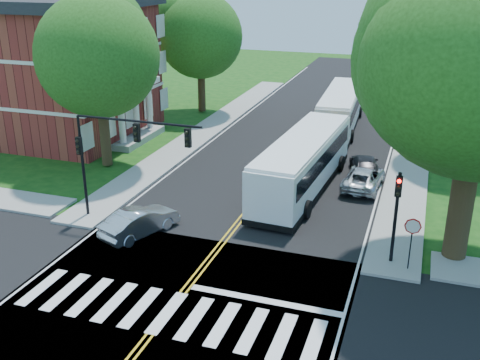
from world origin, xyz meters
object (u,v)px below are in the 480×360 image
at_px(dark_sedan, 365,165).
at_px(signal_ne, 397,206).
at_px(suv, 364,178).
at_px(signal_nw, 119,146).
at_px(hatchback, 140,221).
at_px(bus_lead, 303,163).
at_px(bus_follow, 341,109).

bearing_deg(dark_sedan, signal_ne, 90.92).
bearing_deg(suv, signal_nw, 41.88).
relative_size(hatchback, suv, 0.93).
relative_size(signal_ne, bus_lead, 0.34).
distance_m(signal_ne, suv, 9.81).
distance_m(bus_lead, suv, 4.02).
relative_size(signal_nw, bus_follow, 0.58).
relative_size(signal_nw, hatchback, 1.64).
height_order(bus_follow, suv, bus_follow).
relative_size(signal_ne, hatchback, 1.01).
relative_size(bus_lead, suv, 2.81).
bearing_deg(hatchback, dark_sedan, -106.81).
distance_m(signal_nw, dark_sedan, 16.74).
bearing_deg(bus_lead, suv, -153.04).
distance_m(signal_nw, suv, 15.30).
xyz_separation_m(bus_follow, hatchback, (-6.51, -23.33, -0.96)).
relative_size(suv, dark_sedan, 1.06).
relative_size(bus_lead, bus_follow, 1.06).
relative_size(signal_nw, suv, 1.53).
distance_m(hatchback, dark_sedan, 16.08).
bearing_deg(bus_follow, hatchback, 71.71).
relative_size(signal_ne, bus_follow, 0.35).
distance_m(bus_follow, dark_sedan, 11.24).
xyz_separation_m(signal_ne, dark_sedan, (-2.66, 11.66, -2.31)).
relative_size(bus_lead, hatchback, 3.02).
height_order(signal_nw, suv, signal_nw).
bearing_deg(suv, dark_sedan, -81.40).
height_order(signal_ne, bus_lead, signal_ne).
bearing_deg(signal_nw, bus_follow, 70.29).
relative_size(bus_follow, suv, 2.66).
height_order(signal_nw, dark_sedan, signal_nw).
xyz_separation_m(hatchback, suv, (10.13, 10.22, -0.07)).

